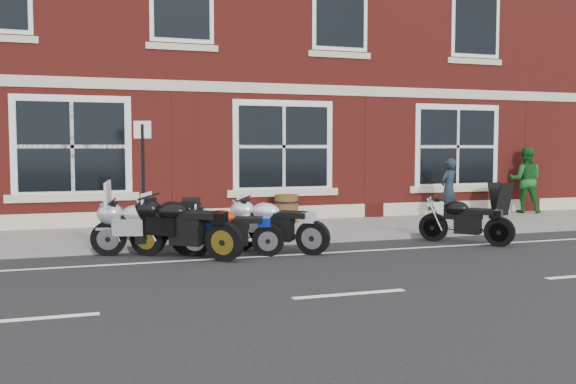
% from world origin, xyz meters
% --- Properties ---
extents(ground, '(80.00, 80.00, 0.00)m').
position_xyz_m(ground, '(0.00, 0.00, 0.00)').
color(ground, black).
rests_on(ground, ground).
extents(sidewalk, '(30.00, 3.00, 0.12)m').
position_xyz_m(sidewalk, '(0.00, 3.00, 0.06)').
color(sidewalk, slate).
rests_on(sidewalk, ground).
extents(kerb, '(30.00, 0.16, 0.12)m').
position_xyz_m(kerb, '(0.00, 1.42, 0.06)').
color(kerb, slate).
rests_on(kerb, ground).
extents(pub_building, '(24.00, 12.00, 12.00)m').
position_xyz_m(pub_building, '(0.00, 10.50, 6.00)').
color(pub_building, maroon).
rests_on(pub_building, ground).
extents(moto_touring_silver, '(2.02, 0.71, 1.36)m').
position_xyz_m(moto_touring_silver, '(-2.26, 1.02, 0.55)').
color(moto_touring_silver, black).
rests_on(moto_touring_silver, ground).
extents(moto_sport_red, '(1.82, 0.69, 0.85)m').
position_xyz_m(moto_sport_red, '(-0.84, 0.43, 0.49)').
color(moto_sport_red, black).
rests_on(moto_sport_red, ground).
extents(moto_sport_black, '(1.80, 1.58, 1.01)m').
position_xyz_m(moto_sport_black, '(-1.66, 0.48, 0.58)').
color(moto_sport_black, black).
rests_on(moto_sport_black, ground).
extents(moto_sport_silver, '(1.67, 1.43, 0.93)m').
position_xyz_m(moto_sport_silver, '(0.06, 0.58, 0.54)').
color(moto_sport_silver, black).
rests_on(moto_sport_silver, ground).
extents(moto_naked_black, '(1.34, 1.55, 0.87)m').
position_xyz_m(moto_naked_black, '(4.02, 0.41, 0.50)').
color(moto_naked_black, black).
rests_on(moto_naked_black, ground).
extents(pedestrian_left, '(0.66, 0.56, 1.54)m').
position_xyz_m(pedestrian_left, '(5.71, 3.66, 0.89)').
color(pedestrian_left, black).
rests_on(pedestrian_left, sidewalk).
extents(pedestrian_right, '(1.13, 1.07, 1.83)m').
position_xyz_m(pedestrian_right, '(8.53, 4.20, 1.04)').
color(pedestrian_right, '#18541D').
rests_on(pedestrian_right, sidewalk).
extents(a_board_sign, '(0.61, 0.48, 0.89)m').
position_xyz_m(a_board_sign, '(7.38, 3.75, 0.57)').
color(a_board_sign, black).
rests_on(a_board_sign, sidewalk).
extents(barrel_planter, '(0.61, 0.61, 0.68)m').
position_xyz_m(barrel_planter, '(1.44, 4.11, 0.46)').
color(barrel_planter, '#482613').
rests_on(barrel_planter, sidewalk).
extents(parking_sign, '(0.32, 0.14, 2.33)m').
position_xyz_m(parking_sign, '(-2.22, 1.65, 1.47)').
color(parking_sign, black).
rests_on(parking_sign, sidewalk).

